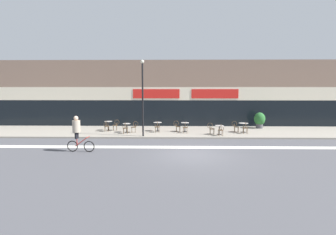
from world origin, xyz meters
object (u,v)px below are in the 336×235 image
at_px(cafe_chair_0_near, 106,125).
at_px(cafe_chair_1_near, 125,127).
at_px(bistro_table_3, 185,125).
at_px(cyclist_0, 77,131).
at_px(planter_pot, 260,120).
at_px(bistro_table_4, 219,128).
at_px(cafe_chair_4_near, 221,129).
at_px(cafe_chair_3_near, 185,127).
at_px(cafe_chair_3_side, 177,125).
at_px(lamp_post, 143,93).
at_px(cafe_chair_5_near, 245,127).
at_px(bistro_table_0, 108,124).
at_px(bistro_table_5, 243,126).
at_px(bistro_table_1, 127,126).
at_px(bistro_table_2, 158,125).
at_px(cafe_chair_0_side, 116,124).
at_px(cafe_chair_4_side, 211,128).
at_px(cafe_chair_5_side, 236,126).
at_px(cafe_chair_1_side, 134,126).
at_px(cafe_chair_2_near, 157,126).

relative_size(cafe_chair_0_near, cafe_chair_1_near, 1.00).
bearing_deg(bistro_table_3, cyclist_0, -135.96).
bearing_deg(cafe_chair_1_near, planter_pot, -79.52).
height_order(bistro_table_4, cafe_chair_4_near, cafe_chair_4_near).
distance_m(cafe_chair_3_near, cyclist_0, 8.58).
relative_size(cafe_chair_3_side, lamp_post, 0.16).
distance_m(bistro_table_4, cyclist_0, 10.36).
relative_size(cafe_chair_0_near, cafe_chair_5_near, 1.00).
height_order(bistro_table_0, cafe_chair_4_near, cafe_chair_4_near).
distance_m(cafe_chair_0_near, cafe_chair_4_near, 9.11).
xyz_separation_m(bistro_table_0, cafe_chair_5_near, (11.02, -1.33, -0.03)).
bearing_deg(bistro_table_5, lamp_post, -167.09).
height_order(bistro_table_1, cafe_chair_3_near, cafe_chair_3_near).
xyz_separation_m(cafe_chair_1_near, lamp_post, (1.49, -0.93, 2.66)).
bearing_deg(cafe_chair_3_near, cafe_chair_5_near, -88.85).
bearing_deg(bistro_table_5, bistro_table_4, -153.70).
distance_m(bistro_table_2, cafe_chair_0_side, 3.52).
relative_size(bistro_table_3, cafe_chair_3_near, 0.84).
bearing_deg(cafe_chair_0_near, cafe_chair_3_side, -85.80).
height_order(cafe_chair_5_near, cyclist_0, cyclist_0).
distance_m(bistro_table_2, cafe_chair_1_near, 2.76).
bearing_deg(bistro_table_2, bistro_table_5, -3.73).
xyz_separation_m(cafe_chair_0_side, cafe_chair_4_side, (7.68, -1.76, 0.00)).
xyz_separation_m(bistro_table_4, lamp_post, (-5.73, -0.76, 2.68)).
bearing_deg(cafe_chair_5_side, cafe_chair_4_near, -126.02).
bearing_deg(planter_pot, cafe_chair_5_near, -125.39).
xyz_separation_m(bistro_table_1, cafe_chair_5_near, (9.32, -0.39, 0.01)).
xyz_separation_m(bistro_table_4, cafe_chair_1_side, (-6.60, 0.81, 0.02)).
bearing_deg(bistro_table_4, bistro_table_2, 162.77).
bearing_deg(cafe_chair_3_near, bistro_table_1, 90.19).
bearing_deg(cyclist_0, cafe_chair_3_near, 45.56).
relative_size(bistro_table_1, cafe_chair_1_near, 0.80).
bearing_deg(bistro_table_0, cyclist_0, -90.79).
height_order(bistro_table_4, cafe_chair_4_side, cafe_chair_4_side).
height_order(bistro_table_5, cafe_chair_0_side, cafe_chair_0_side).
bearing_deg(cafe_chair_0_side, cafe_chair_1_near, 116.46).
height_order(bistro_table_0, bistro_table_3, bistro_table_0).
xyz_separation_m(bistro_table_5, lamp_post, (-7.83, -1.80, 2.64)).
height_order(bistro_table_1, planter_pot, planter_pot).
relative_size(cafe_chair_4_near, cyclist_0, 0.43).
xyz_separation_m(bistro_table_3, cafe_chair_5_near, (4.66, -0.78, -0.02)).
bearing_deg(cafe_chair_0_side, cafe_chair_4_side, 159.26).
xyz_separation_m(cafe_chair_2_near, cafe_chair_4_near, (4.79, -1.49, 0.00)).
bearing_deg(bistro_table_0, cafe_chair_3_side, -5.58).
xyz_separation_m(bistro_table_0, cyclist_0, (-0.09, -6.80, 0.57)).
height_order(cafe_chair_1_near, cafe_chair_4_side, same).
bearing_deg(bistro_table_2, cafe_chair_1_near, -151.59).
relative_size(bistro_table_2, cafe_chair_3_side, 0.81).
height_order(bistro_table_0, cyclist_0, cyclist_0).
distance_m(cafe_chair_3_side, planter_pot, 7.55).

